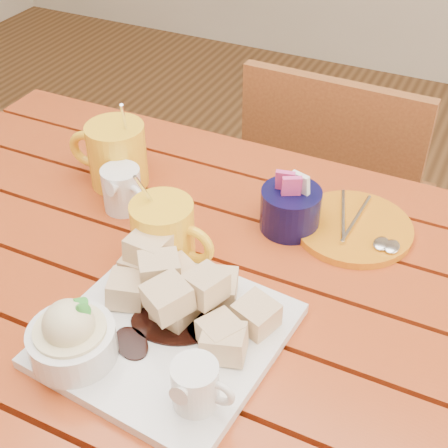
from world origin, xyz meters
The scene contains 8 objects.
table centered at (0.00, 0.00, 0.64)m, with size 1.20×0.79×0.75m.
dessert_plate centered at (0.01, -0.12, 0.78)m, with size 0.30×0.30×0.11m.
coffee_mug_left centered at (-0.23, 0.17, 0.81)m, with size 0.14×0.10×0.17m.
coffee_mug_right centered at (-0.05, 0.02, 0.80)m, with size 0.13×0.09×0.15m.
cream_pitcher centered at (-0.18, 0.11, 0.79)m, with size 0.09×0.08×0.08m.
sugar_caddy centered at (0.09, 0.18, 0.79)m, with size 0.10×0.10×0.10m.
orange_saucer centered at (0.18, 0.21, 0.76)m, with size 0.19×0.19×0.02m.
chair_far centered at (0.04, 0.65, 0.47)m, with size 0.41×0.41×0.84m.
Camera 1 is at (0.33, -0.57, 1.37)m, focal length 50.00 mm.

